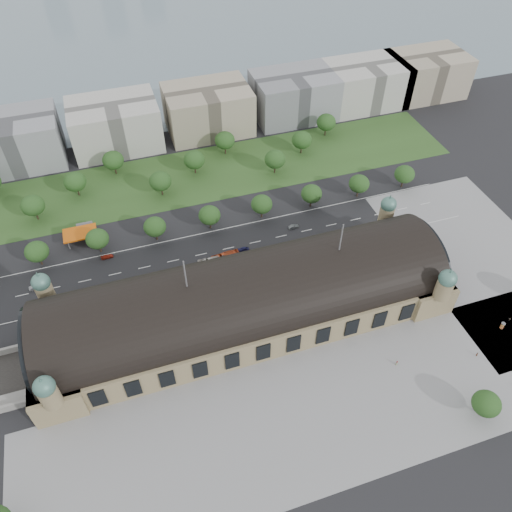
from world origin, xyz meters
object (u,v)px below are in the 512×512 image
object	(u,v)px
traffic_car_2	(48,297)
parked_car_6	(151,292)
parked_car_1	(80,309)
parked_car_0	(61,318)
traffic_car_1	(36,287)
pedestrian_1	(477,354)
bus_east	(280,252)
traffic_car_4	(243,249)
traffic_car_6	(388,222)
parked_car_5	(175,291)
parked_car_4	(154,296)
bus_west	(226,257)
traffic_car_5	(294,227)
advertising_column	(502,326)
pedestrian_0	(397,363)
parked_car_3	(148,289)
bus_mid	(212,262)
traffic_car_3	(107,257)
parked_car_2	(124,295)
pedestrian_2	(510,319)
petrol_station	(83,231)

from	to	relation	value
traffic_car_2	parked_car_6	distance (m)	39.76
parked_car_1	parked_car_0	bearing A→B (deg)	-94.44
traffic_car_1	pedestrian_1	world-z (taller)	pedestrian_1
parked_car_6	bus_east	distance (m)	55.28
traffic_car_4	traffic_car_6	xyz separation A→B (m)	(67.30, -3.42, -0.17)
parked_car_5	parked_car_4	bearing A→B (deg)	-128.30
traffic_car_1	bus_west	distance (m)	76.12
parked_car_0	parked_car_1	distance (m)	7.67
parked_car_0	traffic_car_4	bearing A→B (deg)	60.97
traffic_car_6	parked_car_1	world-z (taller)	parked_car_1
pedestrian_1	traffic_car_5	bearing A→B (deg)	38.59
parked_car_1	advertising_column	xyz separation A→B (m)	(146.90, -56.89, 0.68)
traffic_car_1	parked_car_4	distance (m)	47.70
parked_car_6	bus_west	xyz separation A→B (m)	(32.65, 8.48, 1.02)
parked_car_4	advertising_column	world-z (taller)	advertising_column
parked_car_0	parked_car_4	size ratio (longest dim) A/B	0.79
bus_west	pedestrian_0	distance (m)	79.72
traffic_car_6	parked_car_0	bearing A→B (deg)	-87.83
parked_car_3	bus_west	distance (m)	34.31
traffic_car_4	bus_mid	xyz separation A→B (m)	(-14.58, -3.94, 0.87)
parked_car_4	pedestrian_0	world-z (taller)	pedestrian_0
traffic_car_1	traffic_car_4	distance (m)	84.48
traffic_car_3	traffic_car_5	size ratio (longest dim) A/B	1.05
traffic_car_2	parked_car_2	distance (m)	29.24
traffic_car_2	traffic_car_5	distance (m)	105.47
traffic_car_4	pedestrian_2	bearing A→B (deg)	58.03
parked_car_4	bus_west	size ratio (longest dim) A/B	0.40
traffic_car_5	pedestrian_2	bearing A→B (deg)	-144.06
parked_car_1	traffic_car_6	bearing A→B (deg)	71.03
traffic_car_2	advertising_column	size ratio (longest dim) A/B	1.67
parked_car_4	parked_car_6	size ratio (longest dim) A/B	1.06
petrol_station	parked_car_1	bearing A→B (deg)	-96.48
parked_car_0	traffic_car_5	bearing A→B (deg)	62.06
bus_mid	parked_car_2	bearing A→B (deg)	102.19
petrol_station	traffic_car_5	xyz separation A→B (m)	(89.02, -23.83, -2.18)
bus_mid	advertising_column	bearing A→B (deg)	-121.50
parked_car_2	pedestrian_0	bearing A→B (deg)	25.10
traffic_car_1	pedestrian_2	bearing A→B (deg)	-117.55
traffic_car_2	traffic_car_5	size ratio (longest dim) A/B	1.02
parked_car_2	parked_car_4	world-z (taller)	parked_car_2
traffic_car_2	traffic_car_3	xyz separation A→B (m)	(24.17, 14.89, 0.05)
pedestrian_1	traffic_car_4	bearing A→B (deg)	53.87
traffic_car_5	parked_car_6	xyz separation A→B (m)	(-66.68, -17.94, -0.11)
bus_mid	advertising_column	world-z (taller)	bus_mid
traffic_car_5	bus_east	xyz separation A→B (m)	(-11.53, -14.43, 1.08)
traffic_car_2	parked_car_2	bearing A→B (deg)	78.26
traffic_car_1	pedestrian_0	world-z (taller)	pedestrian_0
petrol_station	advertising_column	world-z (taller)	petrol_station
advertising_column	traffic_car_4	bearing A→B (deg)	138.96
parked_car_4	parked_car_6	bearing A→B (deg)	159.80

